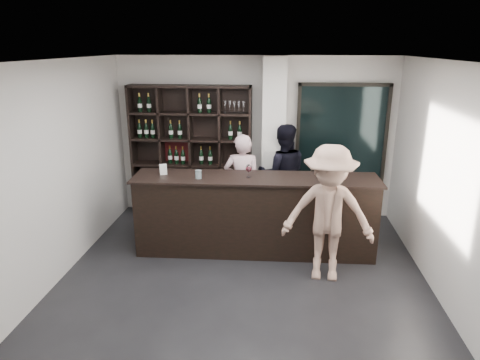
# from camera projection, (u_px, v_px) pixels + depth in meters

# --- Properties ---
(floor) EXTENTS (5.00, 5.50, 0.01)m
(floor) POSITION_uv_depth(u_px,v_px,m) (241.00, 289.00, 5.65)
(floor) COLOR black
(floor) RESTS_ON ground
(wine_shelf) EXTENTS (2.20, 0.35, 2.40)m
(wine_shelf) POSITION_uv_depth(u_px,v_px,m) (191.00, 152.00, 7.82)
(wine_shelf) COLOR black
(wine_shelf) RESTS_ON floor
(structural_column) EXTENTS (0.40, 0.40, 2.90)m
(structural_column) POSITION_uv_depth(u_px,v_px,m) (274.00, 141.00, 7.52)
(structural_column) COLOR silver
(structural_column) RESTS_ON floor
(glass_panel) EXTENTS (1.60, 0.08, 2.10)m
(glass_panel) POSITION_uv_depth(u_px,v_px,m) (341.00, 143.00, 7.64)
(glass_panel) COLOR black
(glass_panel) RESTS_ON floor
(tasting_counter) EXTENTS (3.65, 0.75, 1.21)m
(tasting_counter) POSITION_uv_depth(u_px,v_px,m) (255.00, 215.00, 6.50)
(tasting_counter) COLOR black
(tasting_counter) RESTS_ON floor
(taster_pink) EXTENTS (0.62, 0.41, 1.70)m
(taster_pink) POSITION_uv_depth(u_px,v_px,m) (242.00, 184.00, 7.16)
(taster_pink) COLOR #C9A2A8
(taster_pink) RESTS_ON floor
(taster_black) EXTENTS (0.94, 0.77, 1.79)m
(taster_black) POSITION_uv_depth(u_px,v_px,m) (282.00, 174.00, 7.53)
(taster_black) COLOR black
(taster_black) RESTS_ON floor
(customer) EXTENTS (1.28, 0.82, 1.87)m
(customer) POSITION_uv_depth(u_px,v_px,m) (328.00, 214.00, 5.65)
(customer) COLOR #A57F6C
(customer) RESTS_ON floor
(wine_glass) EXTENTS (0.10, 0.10, 0.22)m
(wine_glass) POSITION_uv_depth(u_px,v_px,m) (249.00, 170.00, 6.27)
(wine_glass) COLOR white
(wine_glass) RESTS_ON tasting_counter
(spit_cup) EXTENTS (0.10, 0.10, 0.12)m
(spit_cup) POSITION_uv_depth(u_px,v_px,m) (198.00, 174.00, 6.24)
(spit_cup) COLOR #ACC1CA
(spit_cup) RESTS_ON tasting_counter
(napkin_stack) EXTENTS (0.12, 0.12, 0.02)m
(napkin_stack) POSITION_uv_depth(u_px,v_px,m) (327.00, 177.00, 6.27)
(napkin_stack) COLOR white
(napkin_stack) RESTS_ON tasting_counter
(card_stand) EXTENTS (0.12, 0.08, 0.16)m
(card_stand) POSITION_uv_depth(u_px,v_px,m) (163.00, 169.00, 6.42)
(card_stand) COLOR white
(card_stand) RESTS_ON tasting_counter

